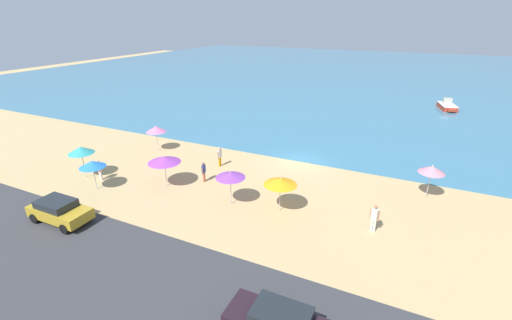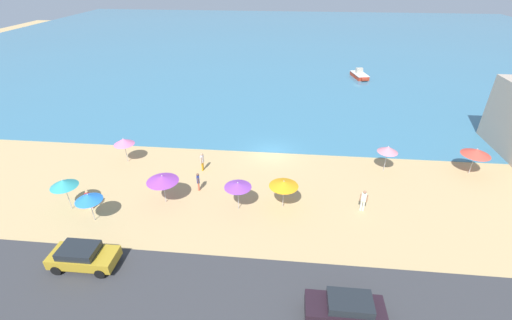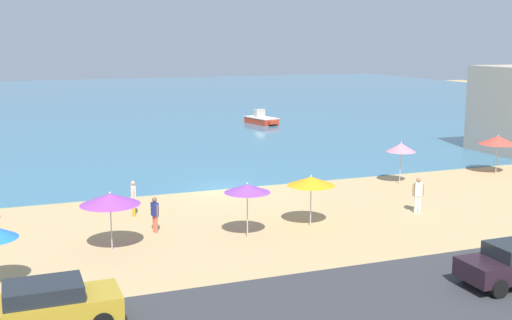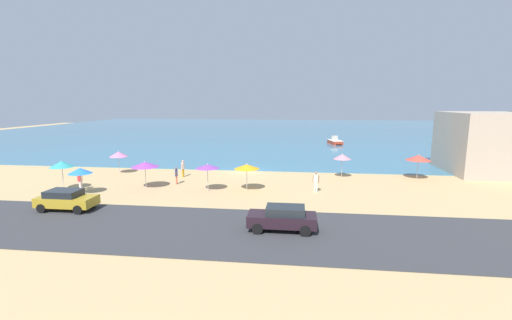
{
  "view_description": "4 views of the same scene",
  "coord_description": "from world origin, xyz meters",
  "views": [
    {
      "loc": [
        8.39,
        -26.98,
        12.0
      ],
      "look_at": [
        -2.16,
        -4.54,
        1.52
      ],
      "focal_mm": 24.0,
      "sensor_mm": 36.0,
      "label": 1
    },
    {
      "loc": [
        1.47,
        -29.44,
        16.32
      ],
      "look_at": [
        -1.05,
        -4.52,
        1.73
      ],
      "focal_mm": 24.0,
      "sensor_mm": 36.0,
      "label": 2
    },
    {
      "loc": [
        -11.16,
        -34.29,
        8.46
      ],
      "look_at": [
        0.96,
        -2.56,
        2.1
      ],
      "focal_mm": 45.0,
      "sensor_mm": 36.0,
      "label": 3
    },
    {
      "loc": [
        5.71,
        -37.23,
        7.68
      ],
      "look_at": [
        1.34,
        -1.25,
        1.48
      ],
      "focal_mm": 24.0,
      "sensor_mm": 36.0,
      "label": 4
    }
  ],
  "objects": [
    {
      "name": "ground_plane",
      "position": [
        0.0,
        0.0,
        0.0
      ],
      "size": [
        160.0,
        160.0,
        0.0
      ],
      "primitive_type": "plane",
      "color": "tan"
    },
    {
      "name": "sea",
      "position": [
        0.0,
        55.0,
        0.03
      ],
      "size": [
        150.0,
        110.0,
        0.05
      ],
      "primitive_type": "cube",
      "color": "teal",
      "rests_on": "ground_plane"
    },
    {
      "name": "coastal_road",
      "position": [
        0.0,
        -18.0,
        0.03
      ],
      "size": [
        80.0,
        8.0,
        0.06
      ],
      "primitive_type": "cube",
      "color": "#35363A",
      "rests_on": "ground_plane"
    },
    {
      "name": "beach_umbrella_0",
      "position": [
        -13.31,
        -3.06,
        2.12
      ],
      "size": [
        1.87,
        1.87,
        2.46
      ],
      "color": "#B2B2B7",
      "rests_on": "ground_plane"
    },
    {
      "name": "beach_umbrella_1",
      "position": [
        -12.15,
        -11.4,
        2.02
      ],
      "size": [
        1.87,
        1.87,
        2.33
      ],
      "color": "#B2B2B7",
      "rests_on": "ground_plane"
    },
    {
      "name": "beach_umbrella_2",
      "position": [
        1.41,
        -8.44,
        2.12
      ],
      "size": [
        2.2,
        2.2,
        2.39
      ],
      "color": "#B2B2B7",
      "rests_on": "ground_plane"
    },
    {
      "name": "beach_umbrella_3",
      "position": [
        -1.92,
        -9.06,
        2.19
      ],
      "size": [
        2.01,
        2.01,
        2.44
      ],
      "color": "#B2B2B7",
      "rests_on": "ground_plane"
    },
    {
      "name": "beach_umbrella_4",
      "position": [
        -14.57,
        -10.3,
        2.33
      ],
      "size": [
        1.96,
        1.96,
        2.67
      ],
      "color": "#B2B2B7",
      "rests_on": "ground_plane"
    },
    {
      "name": "beach_umbrella_5",
      "position": [
        10.26,
        -2.34,
        2.2
      ],
      "size": [
        1.76,
        1.76,
        2.52
      ],
      "color": "#B2B2B7",
      "rests_on": "ground_plane"
    },
    {
      "name": "beach_umbrella_6",
      "position": [
        -7.71,
        -8.75,
        2.17
      ],
      "size": [
        2.43,
        2.43,
        2.46
      ],
      "color": "#B2B2B7",
      "rests_on": "ground_plane"
    },
    {
      "name": "bather_0",
      "position": [
        7.37,
        -8.3,
        1.01
      ],
      "size": [
        0.55,
        0.32,
        1.79
      ],
      "color": "white",
      "rests_on": "ground_plane"
    },
    {
      "name": "bather_1",
      "position": [
        -13.09,
        -10.15,
        0.94
      ],
      "size": [
        0.55,
        0.31,
        1.68
      ],
      "color": "#F3D1CD",
      "rests_on": "ground_plane"
    },
    {
      "name": "bather_2",
      "position": [
        -5.53,
        -6.91,
        0.9
      ],
      "size": [
        0.31,
        0.55,
        1.61
      ],
      "color": "#D45E42",
      "rests_on": "ground_plane"
    },
    {
      "name": "bather_3",
      "position": [
        -5.93,
        -3.85,
        0.99
      ],
      "size": [
        0.26,
        0.57,
        1.76
      ],
      "color": "orange",
      "rests_on": "ground_plane"
    },
    {
      "name": "parked_car_2",
      "position": [
        -10.51,
        -15.58,
        0.83
      ],
      "size": [
        4.0,
        1.89,
        1.45
      ],
      "color": "#B28E24",
      "rests_on": "coastal_road"
    },
    {
      "name": "skiff_nearshore",
      "position": [
        12.6,
        26.34,
        0.46
      ],
      "size": [
        2.65,
        4.39,
        1.45
      ],
      "color": "#AF3621",
      "rests_on": "sea"
    }
  ]
}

